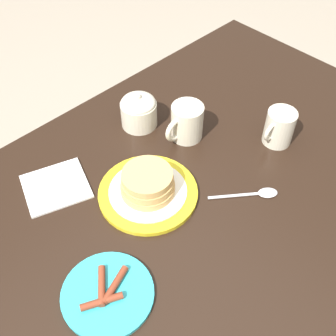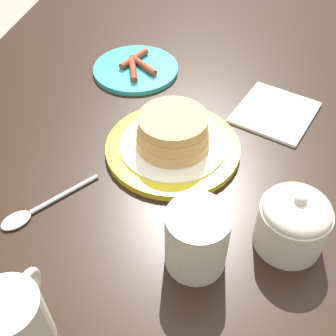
% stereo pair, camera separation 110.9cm
% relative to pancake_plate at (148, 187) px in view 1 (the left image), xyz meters
% --- Properties ---
extents(dining_table, '(1.58, 0.85, 0.76)m').
position_rel_pancake_plate_xyz_m(dining_table, '(0.02, 0.05, -0.14)').
color(dining_table, black).
rests_on(dining_table, ground_plane).
extents(pancake_plate, '(0.23, 0.23, 0.07)m').
position_rel_pancake_plate_xyz_m(pancake_plate, '(0.00, 0.00, 0.00)').
color(pancake_plate, gold).
rests_on(pancake_plate, dining_table).
extents(side_plate_bacon, '(0.18, 0.18, 0.02)m').
position_rel_pancake_plate_xyz_m(side_plate_bacon, '(0.22, 0.13, -0.02)').
color(side_plate_bacon, '#2DADBC').
rests_on(side_plate_bacon, dining_table).
extents(coffee_mug, '(0.12, 0.08, 0.10)m').
position_rel_pancake_plate_xyz_m(coffee_mug, '(-0.20, -0.08, 0.02)').
color(coffee_mug, beige).
rests_on(coffee_mug, dining_table).
extents(creamer_pitcher, '(0.12, 0.07, 0.10)m').
position_rel_pancake_plate_xyz_m(creamer_pitcher, '(-0.36, 0.10, 0.02)').
color(creamer_pitcher, beige).
rests_on(creamer_pitcher, dining_table).
extents(sugar_bowl, '(0.10, 0.10, 0.10)m').
position_rel_pancake_plate_xyz_m(sugar_bowl, '(-0.15, -0.20, 0.02)').
color(sugar_bowl, beige).
rests_on(sugar_bowl, dining_table).
extents(napkin, '(0.18, 0.17, 0.01)m').
position_rel_pancake_plate_xyz_m(napkin, '(0.14, -0.17, -0.02)').
color(napkin, white).
rests_on(napkin, dining_table).
extents(spoon, '(0.14, 0.12, 0.01)m').
position_rel_pancake_plate_xyz_m(spoon, '(-0.18, 0.18, -0.02)').
color(spoon, silver).
rests_on(spoon, dining_table).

